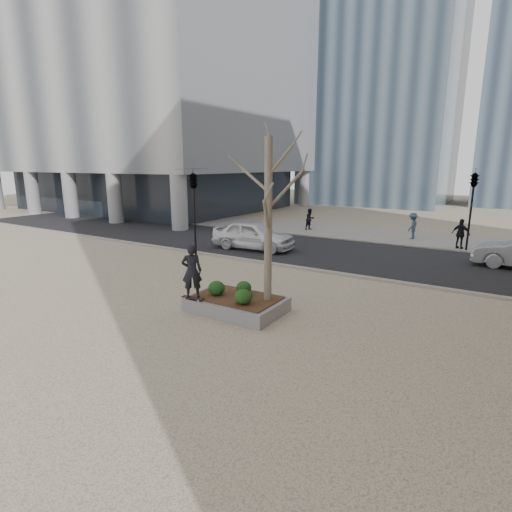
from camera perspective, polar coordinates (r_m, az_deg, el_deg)
The scene contains 18 objects.
ground at distance 13.79m, azimuth -6.23°, elevation -7.02°, with size 120.00×120.00×0.00m, color #BAAD89.
street at distance 22.20m, azimuth 9.90°, elevation 0.58°, with size 60.00×8.00×0.02m, color black.
far_sidewalk at distance 28.70m, azimuth 15.22°, elevation 3.10°, with size 60.00×6.00×0.02m, color gray.
planter at distance 13.15m, azimuth -2.79°, elevation -6.92°, with size 3.00×2.00×0.45m, color gray.
planter_mulch at distance 13.07m, azimuth -2.80°, elevation -5.91°, with size 2.70×1.70×0.04m, color #382314.
sycamore_tree at distance 12.12m, azimuth 1.78°, elevation 8.68°, with size 2.80×2.80×6.60m, color gray, non-canonical shape.
shrub_left at distance 13.23m, azimuth -5.65°, elevation -4.57°, with size 0.55×0.55×0.47m, color #123913.
shrub_middle at distance 13.26m, azimuth -1.75°, elevation -4.54°, with size 0.51×0.51×0.43m, color #123914.
shrub_right at distance 12.33m, azimuth -1.82°, elevation -5.82°, with size 0.55×0.55×0.47m, color #113613.
skateboard at distance 13.05m, azimuth -9.02°, elevation -6.00°, with size 0.78×0.20×0.07m, color black, non-canonical shape.
skateboarder at distance 12.79m, azimuth -9.16°, elevation -2.13°, with size 0.64×0.42×1.75m, color black.
police_car at distance 22.44m, azimuth -0.40°, elevation 3.01°, with size 1.89×4.70×1.60m, color white.
pedestrian_a at distance 29.48m, azimuth 7.72°, elevation 5.24°, with size 0.75×0.59×1.55m, color black.
pedestrian_b at distance 27.42m, azimuth 21.46°, elevation 4.03°, with size 1.09×0.62×1.68m, color #374D63.
pedestrian_c at distance 25.28m, azimuth 27.21°, elevation 2.82°, with size 1.00×0.42×1.70m, color black.
traffic_light_near at distance 20.93m, azimuth -8.79°, elevation 6.10°, with size 0.60×2.48×4.50m, color black, non-canonical shape.
traffic_light_far at distance 24.91m, azimuth 28.35°, elevation 5.78°, with size 0.60×2.48×4.50m, color black, non-canonical shape.
building_glass_a at distance 56.87m, azimuth 18.69°, elevation 30.58°, with size 16.00×16.00×45.00m, color slate.
Camera 1 is at (8.09, -10.14, 4.69)m, focal length 28.00 mm.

